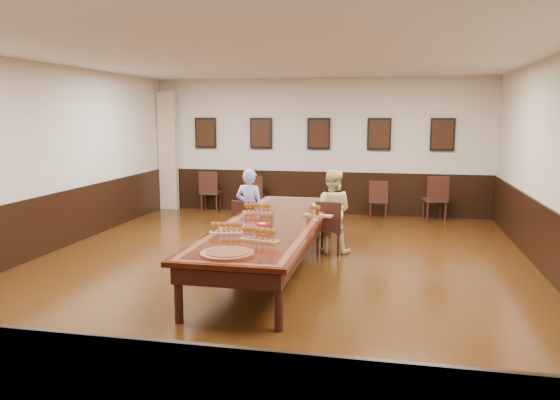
% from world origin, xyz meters
% --- Properties ---
extents(floor, '(8.00, 10.00, 0.02)m').
position_xyz_m(floor, '(0.00, 0.00, -0.01)').
color(floor, black).
rests_on(floor, ground).
extents(ceiling, '(8.00, 10.00, 0.02)m').
position_xyz_m(ceiling, '(0.00, 0.00, 3.21)').
color(ceiling, white).
rests_on(ceiling, floor).
extents(wall_back, '(8.00, 0.02, 3.20)m').
position_xyz_m(wall_back, '(0.00, 5.01, 1.60)').
color(wall_back, beige).
rests_on(wall_back, floor).
extents(wall_front, '(8.00, 0.02, 3.20)m').
position_xyz_m(wall_front, '(0.00, -5.01, 1.60)').
color(wall_front, beige).
rests_on(wall_front, floor).
extents(wall_left, '(0.02, 10.00, 3.20)m').
position_xyz_m(wall_left, '(-4.01, 0.00, 1.60)').
color(wall_left, beige).
rests_on(wall_left, floor).
extents(chair_man, '(0.48, 0.51, 0.88)m').
position_xyz_m(chair_man, '(-0.71, 1.15, 0.44)').
color(chair_man, black).
rests_on(chair_man, floor).
extents(chair_woman, '(0.46, 0.50, 0.91)m').
position_xyz_m(chair_woman, '(0.73, 1.17, 0.46)').
color(chair_woman, black).
rests_on(chair_woman, floor).
extents(spare_chair_a, '(0.50, 0.53, 0.98)m').
position_xyz_m(spare_chair_a, '(-2.62, 4.71, 0.49)').
color(spare_chair_a, black).
rests_on(spare_chair_a, floor).
extents(spare_chair_b, '(0.44, 0.48, 0.91)m').
position_xyz_m(spare_chair_b, '(-1.49, 4.72, 0.46)').
color(spare_chair_b, black).
rests_on(spare_chair_b, floor).
extents(spare_chair_c, '(0.42, 0.46, 0.88)m').
position_xyz_m(spare_chair_c, '(1.44, 4.53, 0.44)').
color(spare_chair_c, black).
rests_on(spare_chair_c, floor).
extents(spare_chair_d, '(0.57, 0.60, 1.02)m').
position_xyz_m(spare_chair_d, '(2.67, 4.54, 0.51)').
color(spare_chair_d, black).
rests_on(spare_chair_d, floor).
extents(person_man, '(0.56, 0.42, 1.41)m').
position_xyz_m(person_man, '(-0.70, 1.24, 0.70)').
color(person_man, '#5063C8').
rests_on(person_man, floor).
extents(person_woman, '(0.75, 0.61, 1.43)m').
position_xyz_m(person_woman, '(0.74, 1.27, 0.71)').
color(person_woman, '#F8E79B').
rests_on(person_woman, floor).
extents(pink_phone, '(0.13, 0.14, 0.01)m').
position_xyz_m(pink_phone, '(0.60, 0.23, 0.76)').
color(pink_phone, '#D64788').
rests_on(pink_phone, conference_table).
extents(curtain, '(0.45, 0.18, 2.90)m').
position_xyz_m(curtain, '(-3.75, 4.82, 1.45)').
color(curtain, tan).
rests_on(curtain, floor).
extents(wainscoting, '(8.00, 10.00, 1.00)m').
position_xyz_m(wainscoting, '(0.00, 0.00, 0.50)').
color(wainscoting, black).
rests_on(wainscoting, floor).
extents(conference_table, '(1.40, 5.00, 0.76)m').
position_xyz_m(conference_table, '(0.00, 0.00, 0.61)').
color(conference_table, black).
rests_on(conference_table, floor).
extents(posters, '(6.14, 0.04, 0.74)m').
position_xyz_m(posters, '(0.00, 4.94, 1.90)').
color(posters, black).
rests_on(posters, wall_back).
extents(flight_a, '(0.47, 0.15, 0.18)m').
position_xyz_m(flight_a, '(-0.40, 0.60, 0.83)').
color(flight_a, olive).
rests_on(flight_a, conference_table).
extents(flight_b, '(0.49, 0.24, 0.18)m').
position_xyz_m(flight_b, '(0.59, 0.55, 0.83)').
color(flight_b, olive).
rests_on(flight_b, conference_table).
extents(flight_c, '(0.46, 0.20, 0.17)m').
position_xyz_m(flight_c, '(-0.43, -0.98, 0.83)').
color(flight_c, olive).
rests_on(flight_c, conference_table).
extents(flight_d, '(0.53, 0.28, 0.19)m').
position_xyz_m(flight_d, '(0.12, -1.33, 0.84)').
color(flight_d, olive).
rests_on(flight_d, conference_table).
extents(red_plate_grp, '(0.19, 0.19, 0.02)m').
position_xyz_m(red_plate_grp, '(-0.10, -0.28, 0.76)').
color(red_plate_grp, '#AB0B25').
rests_on(red_plate_grp, conference_table).
extents(carved_platter, '(0.64, 0.64, 0.05)m').
position_xyz_m(carved_platter, '(-0.07, -2.08, 0.77)').
color(carved_platter, '#5C2312').
rests_on(carved_platter, conference_table).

